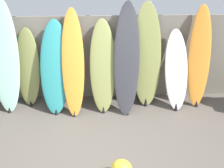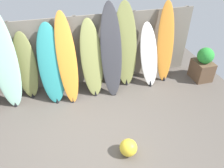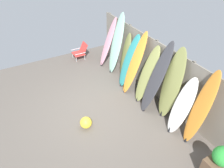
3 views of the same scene
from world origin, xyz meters
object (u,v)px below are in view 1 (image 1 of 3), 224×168
surfboard_white_8 (176,71)px  surfboard_olive_2 (28,68)px  surfboard_seafoam_1 (5,58)px  surfboard_olive_5 (103,67)px  surfboard_orange_9 (199,58)px  surfboard_orange_4 (73,64)px  surfboard_teal_3 (55,68)px  surfboard_charcoal_6 (127,60)px  surfboard_olive_7 (147,57)px

surfboard_white_8 → surfboard_olive_2: bearing=176.5°
surfboard_seafoam_1 → surfboard_white_8: bearing=-0.5°
surfboard_olive_5 → surfboard_white_8: (1.48, 0.00, -0.11)m
surfboard_seafoam_1 → surfboard_orange_9: surfboard_seafoam_1 is taller
surfboard_orange_9 → surfboard_olive_5: bearing=-177.6°
surfboard_olive_2 → surfboard_orange_4: (0.94, -0.25, 0.19)m
surfboard_olive_2 → surfboard_orange_4: bearing=-15.1°
surfboard_orange_4 → surfboard_olive_5: size_ratio=1.12×
surfboard_teal_3 → surfboard_olive_5: surfboard_teal_3 is taller
surfboard_charcoal_6 → surfboard_teal_3: bearing=178.9°
surfboard_seafoam_1 → surfboard_teal_3: (0.95, -0.06, -0.20)m
surfboard_olive_2 → surfboard_teal_3: 0.62m
surfboard_white_8 → surfboard_olive_7: bearing=168.0°
surfboard_teal_3 → surfboard_charcoal_6: 1.42m
surfboard_seafoam_1 → surfboard_olive_5: bearing=-1.0°
surfboard_teal_3 → surfboard_olive_2: bearing=159.6°
surfboard_olive_5 → surfboard_teal_3: bearing=-178.4°
surfboard_seafoam_1 → surfboard_olive_5: surfboard_seafoam_1 is taller
surfboard_olive_5 → surfboard_olive_7: surfboard_olive_7 is taller
surfboard_olive_5 → surfboard_white_8: 1.49m
surfboard_orange_4 → surfboard_olive_5: surfboard_orange_4 is taller
surfboard_olive_5 → surfboard_orange_9: (1.94, 0.08, 0.12)m
surfboard_seafoam_1 → surfboard_charcoal_6: (2.37, -0.09, -0.04)m
surfboard_orange_4 → surfboard_olive_7: 1.48m
surfboard_orange_4 → surfboard_orange_9: size_ratio=0.98×
surfboard_olive_7 → surfboard_seafoam_1: bearing=-178.1°
surfboard_olive_7 → surfboard_orange_9: bearing=-2.6°
surfboard_olive_2 → surfboard_orange_9: bearing=-1.8°
surfboard_orange_9 → surfboard_olive_2: bearing=178.2°
surfboard_white_8 → surfboard_charcoal_6: bearing=-176.8°
surfboard_seafoam_1 → surfboard_olive_7: 2.79m
surfboard_teal_3 → surfboard_white_8: size_ratio=1.14×
surfboard_olive_5 → surfboard_olive_7: (0.89, 0.13, 0.15)m
surfboard_orange_4 → surfboard_charcoal_6: 1.05m
surfboard_white_8 → surfboard_orange_9: (0.46, 0.08, 0.24)m
surfboard_olive_7 → surfboard_charcoal_6: bearing=-156.6°
surfboard_teal_3 → surfboard_olive_5: 0.94m
surfboard_olive_5 → surfboard_olive_7: size_ratio=0.85×
surfboard_olive_2 → surfboard_olive_7: bearing=-1.4°
surfboard_olive_2 → surfboard_white_8: (3.00, -0.18, -0.03)m
surfboard_olive_2 → surfboard_teal_3: (0.57, -0.21, 0.09)m
surfboard_olive_2 → surfboard_charcoal_6: 2.02m
surfboard_charcoal_6 → surfboard_olive_7: bearing=23.4°
surfboard_olive_2 → surfboard_olive_5: 1.53m
surfboard_seafoam_1 → surfboard_olive_7: bearing=1.9°
surfboard_olive_5 → surfboard_orange_4: bearing=-173.5°
surfboard_seafoam_1 → surfboard_orange_4: 1.33m
surfboard_orange_4 → surfboard_orange_9: surfboard_orange_9 is taller
surfboard_orange_9 → surfboard_teal_3: bearing=-177.9°
surfboard_orange_4 → surfboard_charcoal_6: surfboard_charcoal_6 is taller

